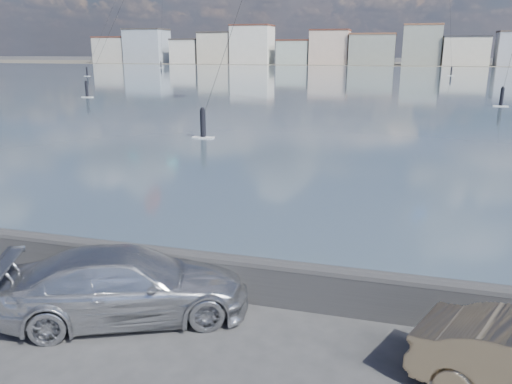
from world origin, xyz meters
TOP-DOWN VIEW (x-y plane):
  - ground at (0.00, 0.00)m, footprint 700.00×700.00m
  - bay_water at (0.00, 91.50)m, footprint 500.00×177.00m
  - far_shore_strip at (0.00, 200.00)m, footprint 500.00×60.00m
  - seawall at (0.00, 2.70)m, footprint 400.00×0.36m
  - far_buildings at (1.31, 186.00)m, footprint 240.79×13.26m
  - car_silver at (-1.08, 1.36)m, footprint 5.50×4.02m

SIDE VIEW (x-z plane):
  - ground at x=0.00m, z-range 0.00..0.00m
  - bay_water at x=0.00m, z-range 0.01..0.01m
  - far_shore_strip at x=0.00m, z-range 0.01..0.01m
  - seawall at x=0.00m, z-range 0.04..1.12m
  - car_silver at x=-1.08m, z-range 0.00..1.48m
  - far_buildings at x=1.31m, z-range -1.27..13.33m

